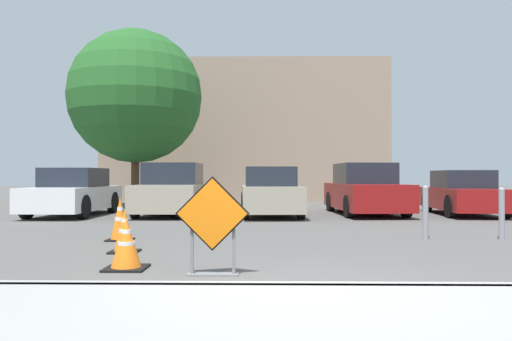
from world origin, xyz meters
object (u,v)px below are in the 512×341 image
Objects in this scene: traffic_cone_third at (120,219)px; parked_car_fifth at (463,194)px; bollard_second at (502,212)px; bollard_nearest at (426,211)px; parked_car_second at (173,191)px; road_closed_sign at (212,223)px; parked_car_third at (270,193)px; traffic_cone_nearest at (126,244)px; traffic_cone_second at (125,231)px; parked_car_nearest at (73,193)px; parked_car_fourth at (365,191)px.

traffic_cone_third is 11.16m from parked_car_fifth.
bollard_nearest is at bearing -180.00° from bollard_second.
parked_car_fifth is 6.96m from bollard_nearest.
parked_car_second is at bearing 4.65° from parked_car_fifth.
road_closed_sign is 9.37m from parked_car_third.
parked_car_third is at bearing 117.49° from bollard_nearest.
bollard_second is at bearing 77.91° from parked_car_fifth.
traffic_cone_second is at bearing 106.67° from traffic_cone_nearest.
bollard_second reaches higher than traffic_cone_nearest.
traffic_cone_third reaches higher than traffic_cone_second.
parked_car_nearest is at bearing 5.64° from parked_car_fifth.
parked_car_second is 0.90× the size of parked_car_fourth.
parked_car_third is at bearing 127.89° from bollard_second.
parked_car_fourth reaches higher than bollard_second.
parked_car_second is at bearing 94.74° from traffic_cone_second.
parked_car_third is (6.14, 0.03, 0.01)m from parked_car_nearest.
parked_car_third is 1.00× the size of parked_car_fifth.
traffic_cone_second is at bearing -71.15° from traffic_cone_third.
parked_car_nearest is 0.99× the size of parked_car_fifth.
bollard_nearest is at bearing 149.18° from parked_car_nearest.
traffic_cone_nearest is 9.24m from parked_car_second.
bollard_second is at bearing 98.79° from parked_car_fourth.
parked_car_second reaches higher than traffic_cone_second.
parked_car_second is (-1.07, 9.17, 0.42)m from traffic_cone_nearest.
road_closed_sign reaches higher than traffic_cone_third.
parked_car_nearest reaches higher than bollard_second.
traffic_cone_nearest is at bearing -147.28° from bollard_nearest.
traffic_cone_second is 0.17× the size of parked_car_second.
traffic_cone_nearest is 9.81m from parked_car_nearest.
parked_car_fourth is at bearing 47.96° from traffic_cone_third.
road_closed_sign is at bearing -19.53° from traffic_cone_nearest.
parked_car_third is 0.91× the size of parked_car_fourth.
traffic_cone_nearest is 0.16× the size of parked_car_nearest.
parked_car_third reaches higher than bollard_second.
bollard_second is (7.38, 0.28, 0.13)m from traffic_cone_third.
bollard_second is at bearing 26.37° from traffic_cone_nearest.
parked_car_fourth is 3.08m from parked_car_fifth.
traffic_cone_second is at bearing 131.10° from road_closed_sign.
parked_car_fourth reaches higher than traffic_cone_nearest.
traffic_cone_nearest is 7.20m from bollard_second.
parked_car_fourth is at bearing -0.31° from parked_car_fifth.
parked_car_fourth is 6.54m from bollard_second.
bollard_second is at bearing 14.38° from traffic_cone_second.
parked_car_fourth reaches higher than parked_car_third.
parked_car_fifth is (6.96, 9.81, 0.01)m from road_closed_sign.
parked_car_fourth is (6.01, 6.67, 0.35)m from traffic_cone_third.
bollard_nearest is at bearing 85.75° from parked_car_fourth.
parked_car_fifth is at bearing 54.65° from road_closed_sign.
parked_car_second is at bearing 141.54° from bollard_second.
traffic_cone_second is at bearing -165.62° from bollard_second.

